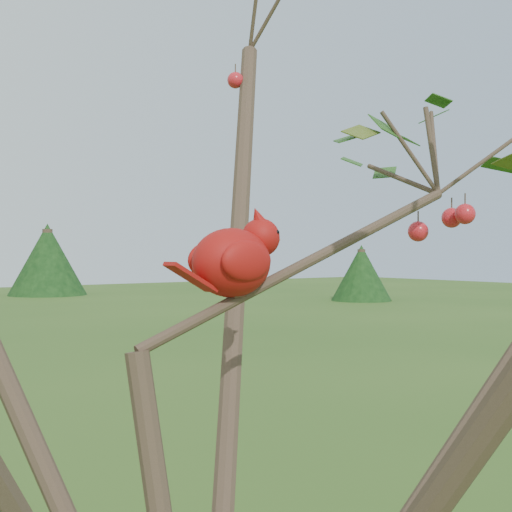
{
  "coord_description": "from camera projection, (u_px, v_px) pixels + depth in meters",
  "views": [
    {
      "loc": [
        -0.52,
        -0.82,
        2.09
      ],
      "look_at": [
        0.16,
        0.09,
        2.09
      ],
      "focal_mm": 50.0,
      "sensor_mm": 36.0,
      "label": 1
    }
  ],
  "objects": [
    {
      "name": "crabapple_tree",
      "position": [
        230.0,
        230.0,
        0.96
      ],
      "size": [
        2.35,
        2.05,
        2.95
      ],
      "color": "#3B2C1F",
      "rests_on": "ground"
    },
    {
      "name": "cardinal",
      "position": [
        235.0,
        259.0,
        1.1
      ],
      "size": [
        0.22,
        0.12,
        0.16
      ],
      "rotation": [
        0.0,
        0.0,
        0.08
      ],
      "color": "#AE0E10",
      "rests_on": "ground"
    }
  ]
}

